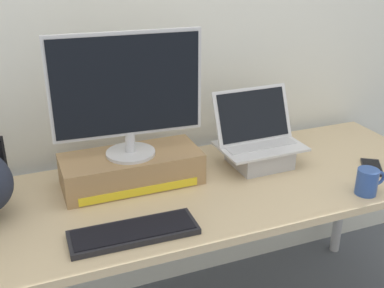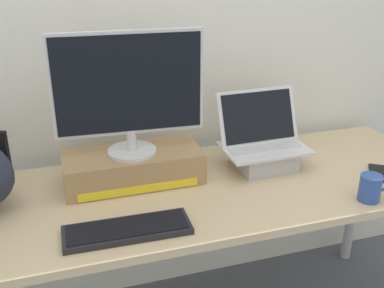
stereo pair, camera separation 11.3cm
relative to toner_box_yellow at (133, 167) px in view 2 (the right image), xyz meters
name	(u,v)px [view 2 (the right image)]	position (x,y,z in m)	size (l,w,h in m)	color
back_wall	(159,17)	(0.20, 0.33, 0.50)	(7.00, 0.10, 2.60)	silver
desk	(192,203)	(0.20, -0.12, -0.13)	(2.06, 0.70, 0.74)	tan
toner_box_yellow	(133,167)	(0.00, 0.00, 0.00)	(0.52, 0.23, 0.12)	#9E7A51
desktop_monitor	(129,91)	(0.00, 0.00, 0.30)	(0.54, 0.18, 0.45)	silver
open_laptop	(263,151)	(0.53, -0.03, 0.01)	(0.34, 0.24, 0.30)	#ADADB2
external_keyboard	(127,230)	(-0.09, -0.34, -0.05)	(0.41, 0.15, 0.02)	black
coffee_mug	(371,188)	(0.78, -0.40, -0.01)	(0.12, 0.08, 0.10)	#2D4C93
cell_phone	(379,173)	(0.94, -0.24, -0.05)	(0.14, 0.16, 0.01)	black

